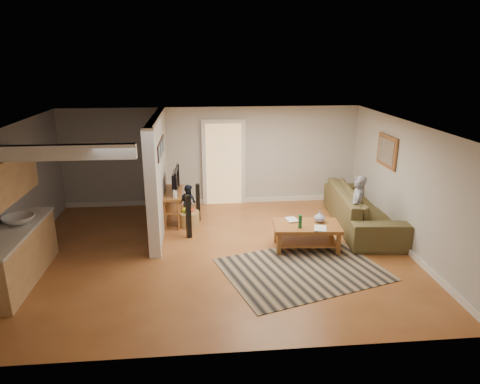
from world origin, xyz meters
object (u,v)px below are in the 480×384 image
at_px(tv_console, 173,195).
at_px(speaker_right, 198,202).
at_px(sofa, 361,227).
at_px(child, 354,239).
at_px(coffee_table, 307,230).
at_px(speaker_left, 189,217).
at_px(toddler, 189,219).
at_px(toy_basket, 188,218).

distance_m(tv_console, speaker_right, 0.60).
distance_m(sofa, child, 0.78).
distance_m(coffee_table, child, 1.21).
bearing_deg(tv_console, speaker_left, -67.55).
height_order(child, toddler, child).
bearing_deg(speaker_right, sofa, -20.49).
height_order(coffee_table, toddler, coffee_table).
xyz_separation_m(tv_console, toddler, (0.34, 0.16, -0.67)).
distance_m(sofa, toddler, 3.99).
height_order(speaker_left, toy_basket, speaker_left).
relative_size(toy_basket, toddler, 0.59).
bearing_deg(toy_basket, child, -17.71).
relative_size(sofa, speaker_right, 3.28).
distance_m(speaker_left, child, 3.53).
xyz_separation_m(coffee_table, speaker_left, (-2.37, 0.74, 0.08)).
xyz_separation_m(coffee_table, toddler, (-2.40, 1.83, -0.40)).
relative_size(tv_console, toddler, 1.39).
height_order(toy_basket, toddler, toy_basket).
distance_m(coffee_table, toddler, 3.05).
bearing_deg(sofa, toy_basket, 88.26).
bearing_deg(coffee_table, tv_console, 148.58).
xyz_separation_m(coffee_table, child, (1.09, 0.32, -0.40)).
bearing_deg(speaker_right, coffee_table, -47.53).
xyz_separation_m(speaker_left, toy_basket, (-0.03, 0.69, -0.29)).
bearing_deg(speaker_left, toddler, 68.94).
relative_size(sofa, coffee_table, 2.15).
height_order(speaker_right, child, speaker_right).
xyz_separation_m(toy_basket, child, (3.50, -1.12, -0.18)).
relative_size(coffee_table, toddler, 1.60).
bearing_deg(toddler, sofa, -148.75).
bearing_deg(child, toy_basket, -88.43).
bearing_deg(toddler, coffee_table, -173.88).
relative_size(coffee_table, speaker_left, 1.43).
bearing_deg(sofa, coffee_table, 128.14).
bearing_deg(coffee_table, speaker_left, 162.62).
height_order(tv_console, toddler, tv_console).
xyz_separation_m(coffee_table, toy_basket, (-2.40, 1.43, -0.21)).
xyz_separation_m(tv_console, speaker_left, (0.37, -0.93, -0.20)).
relative_size(coffee_table, toy_basket, 2.73).
height_order(speaker_right, toddler, speaker_right).
bearing_deg(coffee_table, child, 16.08).
xyz_separation_m(coffee_table, speaker_right, (-2.18, 1.71, 0.05)).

